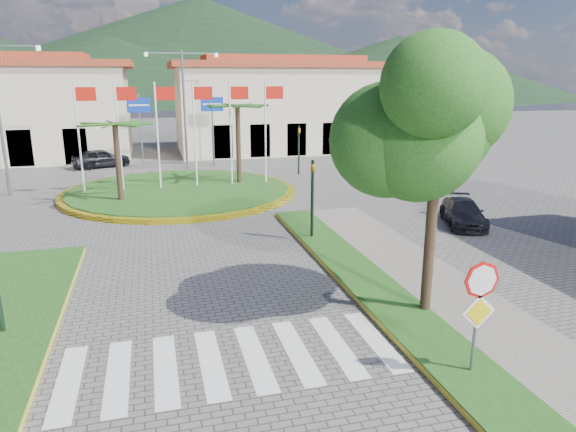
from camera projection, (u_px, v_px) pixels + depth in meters
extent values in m
cube|color=gray|center=(514.00, 367.00, 11.24)|extent=(4.00, 28.00, 0.15)
cube|color=#1B4413|center=(466.00, 374.00, 10.93)|extent=(1.60, 28.00, 0.18)
cube|color=silver|center=(229.00, 360.00, 11.62)|extent=(8.00, 3.00, 0.01)
cylinder|color=yellow|center=(180.00, 192.00, 28.39)|extent=(12.70, 12.70, 0.24)
cylinder|color=#1B4413|center=(180.00, 191.00, 28.38)|extent=(12.00, 12.00, 0.30)
cylinder|color=black|center=(118.00, 166.00, 25.28)|extent=(0.28, 0.28, 4.05)
cylinder|color=black|center=(238.00, 147.00, 29.62)|extent=(0.28, 0.28, 4.68)
cylinder|color=silver|center=(79.00, 141.00, 26.86)|extent=(0.10, 0.10, 6.00)
cube|color=red|center=(86.00, 94.00, 26.37)|extent=(1.00, 0.03, 0.70)
cylinder|color=silver|center=(119.00, 140.00, 27.36)|extent=(0.10, 0.10, 6.00)
cube|color=red|center=(126.00, 94.00, 26.87)|extent=(1.00, 0.03, 0.70)
cylinder|color=silver|center=(158.00, 139.00, 27.86)|extent=(0.10, 0.10, 6.00)
cube|color=red|center=(165.00, 93.00, 27.37)|extent=(1.00, 0.03, 0.70)
cylinder|color=silver|center=(195.00, 138.00, 28.35)|extent=(0.10, 0.10, 6.00)
cube|color=red|center=(203.00, 93.00, 27.87)|extent=(1.00, 0.03, 0.70)
cylinder|color=silver|center=(231.00, 137.00, 28.85)|extent=(0.10, 0.10, 6.00)
cube|color=red|center=(239.00, 93.00, 28.37)|extent=(1.00, 0.03, 0.70)
cylinder|color=silver|center=(266.00, 136.00, 29.35)|extent=(0.10, 0.10, 6.00)
cube|color=red|center=(275.00, 93.00, 28.86)|extent=(1.00, 0.03, 0.70)
cylinder|color=slate|center=(476.00, 324.00, 10.66)|extent=(0.07, 0.07, 2.50)
cylinder|color=red|center=(482.00, 280.00, 10.35)|extent=(0.80, 0.03, 0.80)
cube|color=yellow|center=(479.00, 312.00, 10.52)|extent=(0.78, 0.03, 0.78)
cylinder|color=black|center=(430.00, 237.00, 13.36)|extent=(0.28, 0.28, 4.40)
ellipsoid|color=#1A4C14|center=(439.00, 120.00, 12.58)|extent=(3.60, 3.60, 3.20)
cylinder|color=black|center=(312.00, 201.00, 19.79)|extent=(0.12, 0.12, 3.20)
imported|color=#C98D12|center=(313.00, 176.00, 19.53)|extent=(0.15, 0.18, 0.90)
cylinder|color=black|center=(299.00, 150.00, 33.73)|extent=(0.12, 0.12, 3.20)
imported|color=#C98D12|center=(299.00, 135.00, 33.47)|extent=(0.18, 0.15, 0.90)
cylinder|color=slate|center=(141.00, 132.00, 35.64)|extent=(0.12, 0.12, 5.20)
cube|color=#1034B3|center=(139.00, 105.00, 35.12)|extent=(1.60, 0.05, 1.00)
cylinder|color=slate|center=(213.00, 130.00, 36.89)|extent=(0.12, 0.12, 5.20)
cube|color=#1034B3|center=(212.00, 104.00, 36.36)|extent=(1.60, 0.05, 1.00)
cylinder|color=slate|center=(185.00, 111.00, 35.09)|extent=(0.16, 0.16, 8.00)
cube|color=slate|center=(163.00, 53.00, 33.80)|extent=(2.40, 0.08, 0.08)
cube|color=slate|center=(200.00, 53.00, 34.40)|extent=(2.40, 0.08, 0.08)
cylinder|color=slate|center=(0.00, 121.00, 27.00)|extent=(0.16, 0.16, 8.00)
cube|color=slate|center=(15.00, 46.00, 26.31)|extent=(2.40, 0.08, 0.08)
cube|color=beige|center=(283.00, 110.00, 44.93)|extent=(18.00, 9.00, 7.00)
cube|color=maroon|center=(283.00, 65.00, 43.95)|extent=(19.08, 9.54, 0.50)
cube|color=maroon|center=(283.00, 59.00, 43.82)|extent=(13.50, 4.95, 0.60)
cone|color=black|center=(200.00, 48.00, 157.00)|extent=(180.00, 180.00, 30.00)
cone|color=black|center=(400.00, 68.00, 148.94)|extent=(120.00, 120.00, 18.00)
cone|color=black|center=(109.00, 70.00, 124.60)|extent=(110.00, 110.00, 16.00)
imported|color=white|center=(93.00, 153.00, 39.31)|extent=(4.90, 3.08, 1.26)
imported|color=black|center=(101.00, 158.00, 36.61)|extent=(4.24, 2.85, 1.34)
imported|color=black|center=(262.00, 150.00, 41.75)|extent=(3.52, 1.43, 1.14)
imported|color=black|center=(463.00, 213.00, 22.28)|extent=(2.70, 4.01, 1.08)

